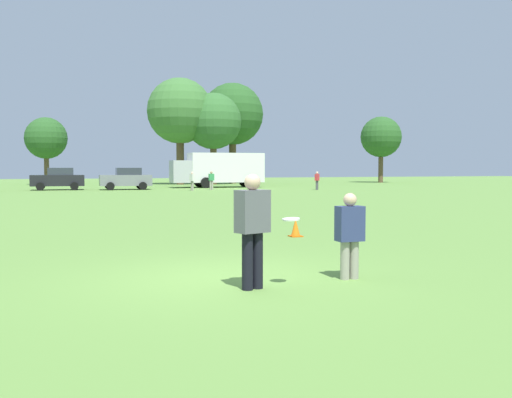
% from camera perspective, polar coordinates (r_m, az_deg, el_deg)
% --- Properties ---
extents(ground_plane, '(183.26, 183.26, 0.00)m').
position_cam_1_polar(ground_plane, '(9.67, -3.17, -7.79)').
color(ground_plane, '#608C3D').
extents(player_thrower, '(0.55, 0.42, 1.73)m').
position_cam_1_polar(player_thrower, '(8.66, -0.35, -2.54)').
color(player_thrower, black).
rests_on(player_thrower, ground).
extents(player_defender, '(0.44, 0.26, 1.42)m').
position_cam_1_polar(player_defender, '(9.59, 9.22, -3.17)').
color(player_defender, gray).
rests_on(player_defender, ground).
extents(frisbee, '(0.27, 0.27, 0.05)m').
position_cam_1_polar(frisbee, '(8.81, 3.47, -2.00)').
color(frisbee, white).
extents(traffic_cone, '(0.32, 0.32, 0.48)m').
position_cam_1_polar(traffic_cone, '(15.38, 3.92, -2.87)').
color(traffic_cone, '#D8590C').
rests_on(traffic_cone, ground).
extents(parked_car_mid_right, '(4.25, 2.31, 1.82)m').
position_cam_1_polar(parked_car_mid_right, '(50.17, -18.91, 1.90)').
color(parked_car_mid_right, black).
rests_on(parked_car_mid_right, ground).
extents(parked_car_near_right, '(4.25, 2.31, 1.82)m').
position_cam_1_polar(parked_car_near_right, '(49.34, -12.66, 1.98)').
color(parked_car_near_right, slate).
rests_on(parked_car_near_right, ground).
extents(box_truck, '(8.57, 3.18, 3.18)m').
position_cam_1_polar(box_truck, '(53.70, -3.64, 3.01)').
color(box_truck, white).
rests_on(box_truck, ground).
extents(bystander_sideline_watcher, '(0.38, 0.48, 1.52)m').
position_cam_1_polar(bystander_sideline_watcher, '(46.36, -6.31, 1.88)').
color(bystander_sideline_watcher, gray).
rests_on(bystander_sideline_watcher, ground).
extents(bystander_far_jogger, '(0.43, 0.26, 1.54)m').
position_cam_1_polar(bystander_far_jogger, '(47.70, -4.42, 1.94)').
color(bystander_far_jogger, gray).
rests_on(bystander_far_jogger, ground).
extents(bystander_field_marshal, '(0.48, 0.44, 1.52)m').
position_cam_1_polar(bystander_field_marshal, '(47.94, 6.03, 1.92)').
color(bystander_field_marshal, '#4C4C51').
rests_on(bystander_field_marshal, ground).
extents(tree_west_maple, '(4.43, 4.43, 7.20)m').
position_cam_1_polar(tree_west_maple, '(65.96, -19.98, 5.63)').
color(tree_west_maple, brown).
rests_on(tree_west_maple, ground).
extents(tree_center_elm, '(7.10, 7.10, 11.54)m').
position_cam_1_polar(tree_center_elm, '(63.88, -7.50, 8.56)').
color(tree_center_elm, brown).
rests_on(tree_center_elm, ground).
extents(tree_east_birch, '(6.14, 6.14, 9.98)m').
position_cam_1_polar(tree_east_birch, '(63.73, -4.23, 7.62)').
color(tree_east_birch, brown).
rests_on(tree_east_birch, ground).
extents(tree_east_oak, '(7.15, 7.15, 11.61)m').
position_cam_1_polar(tree_east_oak, '(67.70, -2.33, 8.32)').
color(tree_east_oak, brown).
rests_on(tree_east_oak, ground).
extents(tree_far_east_pine, '(4.99, 4.99, 8.11)m').
position_cam_1_polar(tree_far_east_pine, '(73.05, 12.22, 5.97)').
color(tree_far_east_pine, brown).
rests_on(tree_far_east_pine, ground).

